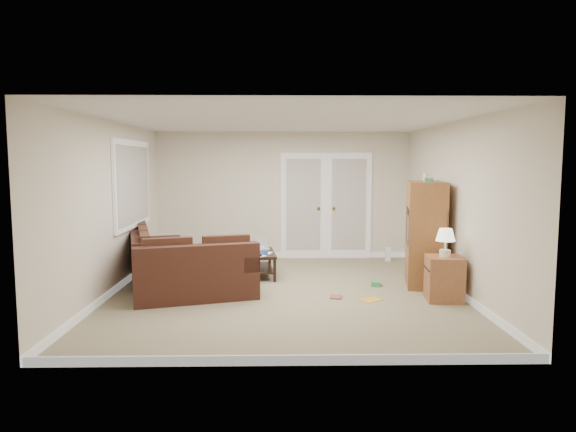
{
  "coord_description": "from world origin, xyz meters",
  "views": [
    {
      "loc": [
        -0.08,
        -7.4,
        1.91
      ],
      "look_at": [
        0.05,
        0.29,
        1.1
      ],
      "focal_mm": 32.0,
      "sensor_mm": 36.0,
      "label": 1
    }
  ],
  "objects_px": {
    "side_cabinet": "(444,275)",
    "tv_armoire": "(425,233)",
    "coffee_table": "(259,263)",
    "sectional_sofa": "(173,268)"
  },
  "relations": [
    {
      "from": "coffee_table",
      "to": "side_cabinet",
      "type": "distance_m",
      "value": 3.07
    },
    {
      "from": "side_cabinet",
      "to": "sectional_sofa",
      "type": "bearing_deg",
      "value": 175.27
    },
    {
      "from": "sectional_sofa",
      "to": "side_cabinet",
      "type": "xyz_separation_m",
      "value": [
        3.88,
        -0.74,
        0.05
      ]
    },
    {
      "from": "sectional_sofa",
      "to": "side_cabinet",
      "type": "height_order",
      "value": "side_cabinet"
    },
    {
      "from": "side_cabinet",
      "to": "tv_armoire",
      "type": "bearing_deg",
      "value": 96.24
    },
    {
      "from": "tv_armoire",
      "to": "side_cabinet",
      "type": "relative_size",
      "value": 1.72
    },
    {
      "from": "coffee_table",
      "to": "tv_armoire",
      "type": "xyz_separation_m",
      "value": [
        2.61,
        -0.64,
        0.59
      ]
    },
    {
      "from": "sectional_sofa",
      "to": "coffee_table",
      "type": "height_order",
      "value": "sectional_sofa"
    },
    {
      "from": "sectional_sofa",
      "to": "tv_armoire",
      "type": "relative_size",
      "value": 1.57
    },
    {
      "from": "sectional_sofa",
      "to": "coffee_table",
      "type": "relative_size",
      "value": 2.6
    }
  ]
}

